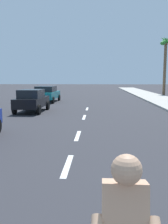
{
  "coord_description": "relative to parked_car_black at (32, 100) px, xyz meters",
  "views": [
    {
      "loc": [
        0.8,
        1.53,
        2.34
      ],
      "look_at": [
        0.3,
        10.7,
        1.1
      ],
      "focal_mm": 40.13,
      "sensor_mm": 36.0,
      "label": 1
    }
  ],
  "objects": [
    {
      "name": "lane_stripe_3",
      "position": [
        3.78,
        -7.16,
        -0.83
      ],
      "size": [
        0.16,
        1.8,
        0.01
      ],
      "primitive_type": "cube",
      "color": "white",
      "rests_on": "ground"
    },
    {
      "name": "parked_car_black",
      "position": [
        0.0,
        0.0,
        0.0
      ],
      "size": [
        1.87,
        3.91,
        1.57
      ],
      "rotation": [
        0.0,
        0.0,
        -0.02
      ],
      "color": "black",
      "rests_on": "ground"
    },
    {
      "name": "lane_stripe_5",
      "position": [
        3.78,
        1.91,
        -0.83
      ],
      "size": [
        0.16,
        1.8,
        0.01
      ],
      "primitive_type": "cube",
      "color": "white",
      "rests_on": "ground"
    },
    {
      "name": "lane_stripe_4",
      "position": [
        3.78,
        -2.26,
        -0.83
      ],
      "size": [
        0.16,
        1.8,
        0.01
      ],
      "primitive_type": "cube",
      "color": "white",
      "rests_on": "ground"
    },
    {
      "name": "ground_plane",
      "position": [
        3.78,
        1.29,
        -0.83
      ],
      "size": [
        160.0,
        160.0,
        0.0
      ],
      "primitive_type": "plane",
      "color": "#2D2D33"
    },
    {
      "name": "lane_stripe_2",
      "position": [
        3.78,
        -10.71,
        -0.83
      ],
      "size": [
        0.16,
        1.8,
        0.01
      ],
      "primitive_type": "cube",
      "color": "white",
      "rests_on": "ground"
    },
    {
      "name": "parked_car_teal",
      "position": [
        -0.48,
        7.37,
        0.01
      ],
      "size": [
        2.21,
        4.64,
        1.57
      ],
      "rotation": [
        0.0,
        0.0,
        -0.03
      ],
      "color": "#14727A",
      "rests_on": "ground"
    },
    {
      "name": "palm_tree_distant",
      "position": [
        14.0,
        19.06,
        5.3
      ],
      "size": [
        1.82,
        1.86,
        8.34
      ],
      "color": "brown",
      "rests_on": "ground"
    }
  ]
}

